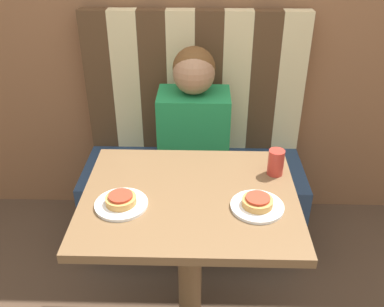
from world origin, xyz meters
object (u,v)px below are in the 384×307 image
plate_left (121,204)px  person (194,112)px  plate_right (257,206)px  pizza_left (121,199)px  pizza_right (258,201)px  drinking_cup (276,162)px

plate_left → person: bearing=71.8°
person → plate_left: size_ratio=3.34×
plate_right → pizza_left: (-0.49, 0.00, 0.02)m
pizza_right → drinking_cup: 0.25m
plate_left → plate_right: (0.49, 0.00, 0.00)m
plate_left → pizza_right: bearing=0.0°
plate_left → plate_right: size_ratio=1.00×
pizza_right → drinking_cup: (0.10, 0.23, 0.03)m
person → plate_right: 0.79m
pizza_left → drinking_cup: size_ratio=1.04×
person → pizza_right: (0.25, -0.75, 0.00)m
plate_left → pizza_right: size_ratio=1.72×
person → plate_left: bearing=-108.2°
plate_right → pizza_right: bearing=180.0°
person → plate_left: 0.79m
pizza_left → person: bearing=71.8°
plate_left → drinking_cup: 0.63m
plate_left → pizza_right: (0.49, 0.00, 0.02)m
plate_right → pizza_left: size_ratio=1.72×
plate_right → drinking_cup: bearing=67.4°
pizza_right → drinking_cup: bearing=67.4°
person → pizza_left: 0.79m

